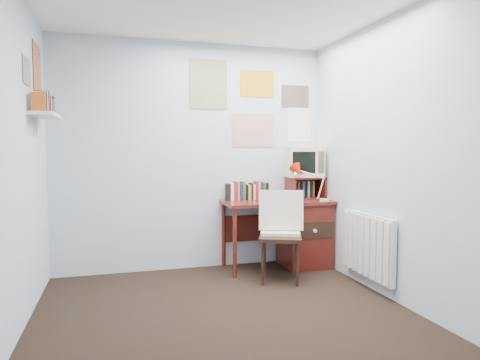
% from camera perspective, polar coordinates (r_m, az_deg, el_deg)
% --- Properties ---
extents(ground, '(3.50, 3.50, 0.00)m').
position_cam_1_polar(ground, '(3.34, -0.60, -19.32)').
color(ground, black).
rests_on(ground, ground).
extents(back_wall, '(3.00, 0.02, 2.50)m').
position_cam_1_polar(back_wall, '(4.77, -6.31, 3.12)').
color(back_wall, silver).
rests_on(back_wall, ground).
extents(left_wall, '(0.02, 3.50, 2.50)m').
position_cam_1_polar(left_wall, '(3.03, -29.13, 2.15)').
color(left_wall, silver).
rests_on(left_wall, ground).
extents(right_wall, '(0.02, 3.50, 2.50)m').
position_cam_1_polar(right_wall, '(3.76, 22.01, 2.63)').
color(right_wall, silver).
rests_on(right_wall, ground).
extents(desk, '(1.20, 0.55, 0.76)m').
position_cam_1_polar(desk, '(4.95, 7.92, -6.71)').
color(desk, '#581914').
rests_on(desk, ground).
extents(desk_chair, '(0.59, 0.57, 0.89)m').
position_cam_1_polar(desk_chair, '(4.36, 5.41, -7.65)').
color(desk_chair, black).
rests_on(desk_chair, ground).
extents(desk_lamp, '(0.30, 0.27, 0.37)m').
position_cam_1_polar(desk_lamp, '(4.76, 11.22, -0.61)').
color(desk_lamp, '#B3190B').
rests_on(desk_lamp, desk).
extents(tv_riser, '(0.40, 0.30, 0.25)m').
position_cam_1_polar(tv_riser, '(5.03, 8.69, -1.02)').
color(tv_riser, '#581914').
rests_on(tv_riser, desk).
extents(crt_tv, '(0.45, 0.43, 0.38)m').
position_cam_1_polar(crt_tv, '(5.02, 8.50, 2.57)').
color(crt_tv, beige).
rests_on(crt_tv, tv_riser).
extents(book_row, '(0.60, 0.14, 0.22)m').
position_cam_1_polar(book_row, '(4.87, 1.59, -1.32)').
color(book_row, '#581914').
rests_on(book_row, desk).
extents(radiator, '(0.09, 0.80, 0.60)m').
position_cam_1_polar(radiator, '(4.28, 16.67, -8.33)').
color(radiator, white).
rests_on(radiator, right_wall).
extents(wall_shelf, '(0.20, 0.62, 0.24)m').
position_cam_1_polar(wall_shelf, '(4.10, -24.50, 7.82)').
color(wall_shelf, white).
rests_on(wall_shelf, left_wall).
extents(posters_back, '(1.20, 0.01, 0.90)m').
position_cam_1_polar(posters_back, '(4.97, 1.76, 10.11)').
color(posters_back, white).
rests_on(posters_back, back_wall).
extents(posters_left, '(0.01, 0.70, 0.60)m').
position_cam_1_polar(posters_left, '(4.16, -25.97, 12.99)').
color(posters_left, white).
rests_on(posters_left, left_wall).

